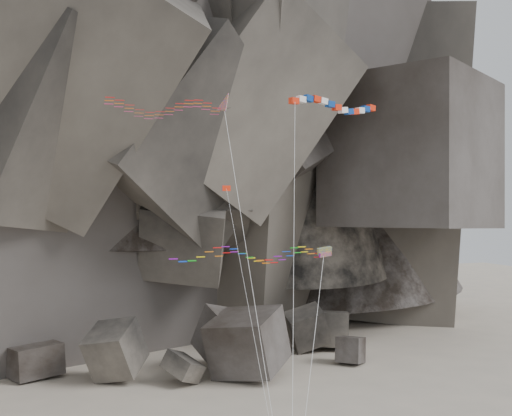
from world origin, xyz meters
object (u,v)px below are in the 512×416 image
object	(u,v)px
pennant_kite	(235,240)
banner_kite	(335,108)
parafoil_kite	(246,254)
delta_kite	(160,107)

from	to	relation	value
pennant_kite	banner_kite	bearing A→B (deg)	20.55
parafoil_kite	pennant_kite	xyz separation A→B (m)	(-0.99, -0.71, 1.05)
delta_kite	pennant_kite	size ratio (longest dim) A/B	1.34
delta_kite	banner_kite	bearing A→B (deg)	-0.77
parafoil_kite	delta_kite	bearing A→B (deg)	159.46
delta_kite	pennant_kite	world-z (taller)	delta_kite
banner_kite	parafoil_kite	distance (m)	14.49
banner_kite	pennant_kite	xyz separation A→B (m)	(-9.69, -3.87, -10.10)
parafoil_kite	pennant_kite	bearing A→B (deg)	-151.10
banner_kite	parafoil_kite	size ratio (longest dim) A/B	1.74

